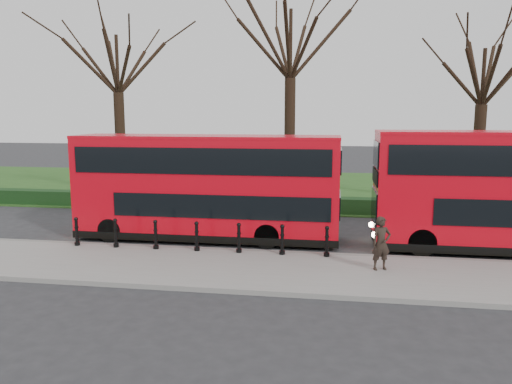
# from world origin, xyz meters

# --- Properties ---
(ground) EXTENTS (120.00, 120.00, 0.00)m
(ground) POSITION_xyz_m (0.00, 0.00, 0.00)
(ground) COLOR #28282B
(ground) RESTS_ON ground
(pavement) EXTENTS (60.00, 4.00, 0.15)m
(pavement) POSITION_xyz_m (0.00, -3.00, 0.07)
(pavement) COLOR gray
(pavement) RESTS_ON ground
(kerb) EXTENTS (60.00, 0.25, 0.16)m
(kerb) POSITION_xyz_m (0.00, -1.00, 0.07)
(kerb) COLOR slate
(kerb) RESTS_ON ground
(grass_verge) EXTENTS (60.00, 18.00, 0.06)m
(grass_verge) POSITION_xyz_m (0.00, 15.00, 0.03)
(grass_verge) COLOR #254D19
(grass_verge) RESTS_ON ground
(hedge) EXTENTS (60.00, 0.90, 0.80)m
(hedge) POSITION_xyz_m (0.00, 6.80, 0.40)
(hedge) COLOR black
(hedge) RESTS_ON ground
(yellow_line_outer) EXTENTS (60.00, 0.10, 0.01)m
(yellow_line_outer) POSITION_xyz_m (0.00, -0.70, 0.01)
(yellow_line_outer) COLOR yellow
(yellow_line_outer) RESTS_ON ground
(yellow_line_inner) EXTENTS (60.00, 0.10, 0.01)m
(yellow_line_inner) POSITION_xyz_m (0.00, -0.50, 0.01)
(yellow_line_inner) COLOR yellow
(yellow_line_inner) RESTS_ON ground
(tree_left) EXTENTS (7.14, 7.14, 11.16)m
(tree_left) POSITION_xyz_m (-8.00, 10.00, 8.11)
(tree_left) COLOR black
(tree_left) RESTS_ON ground
(tree_mid) EXTENTS (7.97, 7.97, 12.46)m
(tree_mid) POSITION_xyz_m (2.00, 10.00, 9.06)
(tree_mid) COLOR black
(tree_mid) RESTS_ON ground
(tree_right) EXTENTS (6.28, 6.28, 9.82)m
(tree_right) POSITION_xyz_m (12.00, 10.00, 7.13)
(tree_right) COLOR black
(tree_right) RESTS_ON ground
(bollard_row) EXTENTS (9.22, 0.15, 1.00)m
(bollard_row) POSITION_xyz_m (-0.21, -1.35, 0.65)
(bollard_row) COLOR black
(bollard_row) RESTS_ON pavement
(bus_lead) EXTENTS (10.29, 2.36, 4.09)m
(bus_lead) POSITION_xyz_m (-0.40, 0.88, 2.06)
(bus_lead) COLOR red
(bus_lead) RESTS_ON ground
(pedestrian) EXTENTS (0.71, 0.58, 1.67)m
(pedestrian) POSITION_xyz_m (6.00, -2.55, 0.98)
(pedestrian) COLOR black
(pedestrian) RESTS_ON pavement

